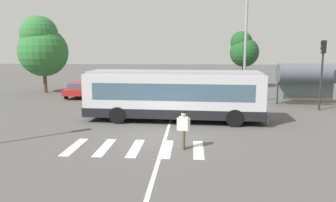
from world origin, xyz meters
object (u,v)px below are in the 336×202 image
(pedestrian_crossing_street, at_px, (183,128))
(city_transit_bus, at_px, (174,95))
(traffic_light_far_corner, at_px, (322,64))
(twin_arm_street_lamp, at_px, (246,36))
(parked_car_black, at_px, (166,90))
(parked_car_red, at_px, (80,89))
(parked_car_champagne, at_px, (139,89))
(background_tree_left, at_px, (42,47))
(parked_car_teal, at_px, (227,91))
(background_tree_right, at_px, (243,50))
(parked_car_silver, at_px, (197,90))
(bus_stop_shelter, at_px, (309,74))
(parked_car_white, at_px, (107,89))

(pedestrian_crossing_street, bearing_deg, city_transit_bus, 97.35)
(traffic_light_far_corner, relative_size, twin_arm_street_lamp, 0.57)
(parked_car_black, bearing_deg, pedestrian_crossing_street, -82.48)
(parked_car_red, bearing_deg, parked_car_champagne, -0.21)
(city_transit_bus, height_order, parked_car_black, city_transit_bus)
(parked_car_champagne, xyz_separation_m, parked_car_black, (2.51, -0.40, 0.00))
(parked_car_champagne, bearing_deg, city_transit_bus, -68.41)
(background_tree_left, bearing_deg, parked_car_teal, -10.08)
(parked_car_black, distance_m, twin_arm_street_lamp, 8.22)
(background_tree_right, bearing_deg, parked_car_red, -152.53)
(parked_car_silver, xyz_separation_m, parked_car_teal, (2.65, -0.45, 0.00))
(parked_car_champagne, distance_m, background_tree_left, 11.22)
(city_transit_bus, height_order, bus_stop_shelter, bus_stop_shelter)
(background_tree_right, bearing_deg, parked_car_champagne, -141.65)
(parked_car_red, distance_m, traffic_light_far_corner, 20.27)
(city_transit_bus, relative_size, parked_car_silver, 2.41)
(parked_car_red, bearing_deg, background_tree_right, 27.47)
(parked_car_black, xyz_separation_m, background_tree_right, (8.02, 8.73, 3.56))
(parked_car_silver, xyz_separation_m, twin_arm_street_lamp, (3.76, -2.57, 4.59))
(city_transit_bus, distance_m, background_tree_right, 19.17)
(parked_car_white, bearing_deg, city_transit_bus, -54.45)
(traffic_light_far_corner, bearing_deg, parked_car_teal, 142.26)
(city_transit_bus, height_order, parked_car_champagne, city_transit_bus)
(parked_car_black, height_order, bus_stop_shelter, bus_stop_shelter)
(background_tree_right, bearing_deg, traffic_light_far_corner, -75.46)
(parked_car_black, xyz_separation_m, twin_arm_street_lamp, (6.49, -2.07, 4.59))
(parked_car_red, relative_size, bus_stop_shelter, 0.94)
(parked_car_black, relative_size, parked_car_silver, 1.00)
(traffic_light_far_corner, distance_m, twin_arm_street_lamp, 6.00)
(pedestrian_crossing_street, distance_m, background_tree_right, 24.43)
(city_transit_bus, relative_size, background_tree_right, 1.72)
(pedestrian_crossing_street, xyz_separation_m, traffic_light_far_corner, (9.56, 10.01, 2.35))
(parked_car_silver, height_order, bus_stop_shelter, bus_stop_shelter)
(traffic_light_far_corner, relative_size, background_tree_right, 0.78)
(city_transit_bus, height_order, traffic_light_far_corner, traffic_light_far_corner)
(pedestrian_crossing_street, relative_size, parked_car_champagne, 0.38)
(parked_car_black, bearing_deg, background_tree_left, 165.54)
(parked_car_champagne, height_order, bus_stop_shelter, bus_stop_shelter)
(pedestrian_crossing_street, bearing_deg, parked_car_champagne, 106.42)
(pedestrian_crossing_street, bearing_deg, parked_car_silver, 87.00)
(parked_car_white, relative_size, parked_car_teal, 1.01)
(parked_car_champagne, bearing_deg, parked_car_black, -9.16)
(parked_car_white, xyz_separation_m, parked_car_silver, (8.16, 0.20, 0.00))
(parked_car_teal, bearing_deg, parked_car_red, 178.41)
(parked_car_white, height_order, parked_car_champagne, same)
(parked_car_red, distance_m, background_tree_left, 6.70)
(parked_car_white, bearing_deg, parked_car_silver, 1.43)
(city_transit_bus, bearing_deg, parked_car_silver, 80.80)
(parked_car_silver, height_order, traffic_light_far_corner, traffic_light_far_corner)
(city_transit_bus, relative_size, parked_car_white, 2.40)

